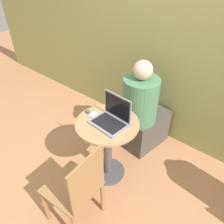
# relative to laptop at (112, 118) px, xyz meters

# --- Properties ---
(ground_plane) EXTENTS (12.00, 12.00, 0.00)m
(ground_plane) POSITION_rel_laptop_xyz_m (-0.03, -0.02, -0.78)
(ground_plane) COLOR tan
(back_wall) EXTENTS (7.00, 0.05, 2.60)m
(back_wall) POSITION_rel_laptop_xyz_m (-0.03, 0.97, 0.52)
(back_wall) COLOR #939956
(back_wall) RESTS_ON ground_plane
(round_table) EXTENTS (0.61, 0.61, 0.72)m
(round_table) POSITION_rel_laptop_xyz_m (-0.03, -0.02, -0.29)
(round_table) COLOR #4C4C51
(round_table) RESTS_ON ground_plane
(laptop) EXTENTS (0.34, 0.26, 0.27)m
(laptop) POSITION_rel_laptop_xyz_m (0.00, 0.00, 0.00)
(laptop) COLOR gray
(laptop) RESTS_ON round_table
(cell_phone) EXTENTS (0.06, 0.09, 0.02)m
(cell_phone) POSITION_rel_laptop_xyz_m (-0.21, -0.03, -0.05)
(cell_phone) COLOR silver
(cell_phone) RESTS_ON round_table
(computer_mouse) EXTENTS (0.06, 0.04, 0.03)m
(computer_mouse) POSITION_rel_laptop_xyz_m (-0.28, -0.03, -0.04)
(computer_mouse) COLOR #4C4C51
(computer_mouse) RESTS_ON round_table
(chair_empty) EXTENTS (0.43, 0.43, 0.88)m
(chair_empty) POSITION_rel_laptop_xyz_m (0.13, -0.58, -0.32)
(chair_empty) COLOR #9E7042
(chair_empty) RESTS_ON ground_plane
(person_seated) EXTENTS (0.44, 0.63, 1.16)m
(person_seated) POSITION_rel_laptop_xyz_m (-0.02, 0.58, -0.31)
(person_seated) COLOR #4C4742
(person_seated) RESTS_ON ground_plane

